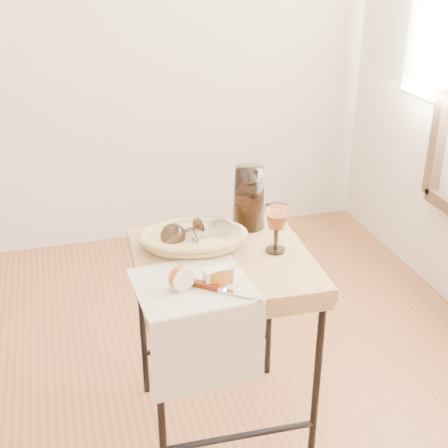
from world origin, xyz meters
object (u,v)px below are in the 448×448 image
object	(u,v)px
tea_towel	(192,285)
goblet_lying_b	(209,234)
table_knife	(225,290)
goblet_lying_a	(184,232)
pitcher	(249,197)
apple_half	(180,277)
wine_goblet	(276,229)
bread_basket	(194,240)
side_table	(222,346)

from	to	relation	value
tea_towel	goblet_lying_b	xyz separation A→B (m)	(0.10, 0.21, 0.05)
goblet_lying_b	table_knife	xyz separation A→B (m)	(-0.03, -0.28, -0.04)
table_knife	goblet_lying_a	bearing A→B (deg)	137.55
goblet_lying_a	pitcher	world-z (taller)	pitcher
tea_towel	apple_half	distance (m)	0.05
goblet_lying_b	wine_goblet	size ratio (longest dim) A/B	0.80
bread_basket	pitcher	bearing A→B (deg)	34.23
tea_towel	bread_basket	xyz separation A→B (m)	(0.06, 0.23, 0.02)
tea_towel	goblet_lying_a	size ratio (longest dim) A/B	2.44
bread_basket	wine_goblet	world-z (taller)	wine_goblet
tea_towel	goblet_lying_b	distance (m)	0.24
side_table	table_knife	size ratio (longest dim) A/B	3.30
side_table	goblet_lying_b	world-z (taller)	goblet_lying_b
tea_towel	bread_basket	size ratio (longest dim) A/B	1.06
side_table	table_knife	world-z (taller)	table_knife
apple_half	table_knife	size ratio (longest dim) A/B	0.36
side_table	apple_half	distance (m)	0.46
pitcher	goblet_lying_a	bearing A→B (deg)	-170.48
bread_basket	apple_half	bearing A→B (deg)	-102.30
bread_basket	wine_goblet	size ratio (longest dim) A/B	1.95
wine_goblet	table_knife	size ratio (longest dim) A/B	0.75
tea_towel	goblet_lying_b	bearing A→B (deg)	60.21
wine_goblet	apple_half	size ratio (longest dim) A/B	2.07
goblet_lying_a	apple_half	size ratio (longest dim) A/B	1.75
apple_half	table_knife	distance (m)	0.13
goblet_lying_b	pitcher	xyz separation A→B (m)	(0.17, 0.12, 0.06)
side_table	wine_goblet	distance (m)	0.46
tea_towel	goblet_lying_a	bearing A→B (deg)	78.97
tea_towel	apple_half	world-z (taller)	apple_half
pitcher	tea_towel	bearing A→B (deg)	-139.95
goblet_lying_b	table_knife	size ratio (longest dim) A/B	0.60
apple_half	goblet_lying_a	bearing A→B (deg)	55.14
pitcher	table_knife	xyz separation A→B (m)	(-0.20, -0.40, -0.09)
pitcher	apple_half	size ratio (longest dim) A/B	3.35
tea_towel	apple_half	bearing A→B (deg)	-168.50
wine_goblet	side_table	bearing A→B (deg)	174.26
side_table	goblet_lying_b	size ratio (longest dim) A/B	5.53
tea_towel	pitcher	size ratio (longest dim) A/B	1.28
side_table	table_knife	xyz separation A→B (m)	(-0.05, -0.22, 0.37)
goblet_lying_a	tea_towel	bearing A→B (deg)	56.41
bread_basket	pitcher	distance (m)	0.25
table_knife	wine_goblet	bearing A→B (deg)	80.83
side_table	tea_towel	size ratio (longest dim) A/B	2.14
goblet_lying_b	table_knife	bearing A→B (deg)	-114.83
apple_half	wine_goblet	bearing A→B (deg)	3.01
apple_half	table_knife	bearing A→B (deg)	-46.71
goblet_lying_b	pitcher	distance (m)	0.22
goblet_lying_a	pitcher	bearing A→B (deg)	173.28
side_table	pitcher	world-z (taller)	pitcher
side_table	wine_goblet	bearing A→B (deg)	-5.74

